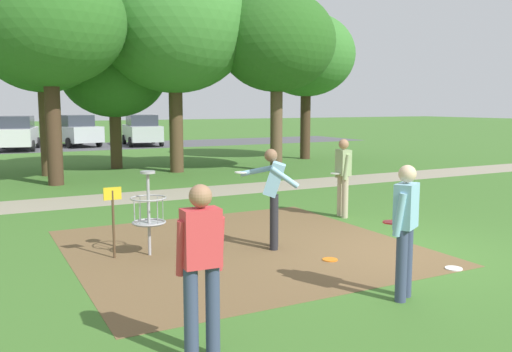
# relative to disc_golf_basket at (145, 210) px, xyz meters

# --- Properties ---
(ground_plane) EXTENTS (160.00, 160.00, 0.00)m
(ground_plane) POSITION_rel_disc_golf_basket_xyz_m (3.79, -1.76, -0.75)
(ground_plane) COLOR #3D6B28
(dirt_tee_pad) EXTENTS (5.59, 5.53, 0.01)m
(dirt_tee_pad) POSITION_rel_disc_golf_basket_xyz_m (1.60, -0.24, -0.75)
(dirt_tee_pad) COLOR brown
(dirt_tee_pad) RESTS_ON ground
(disc_golf_basket) EXTENTS (0.98, 0.58, 1.39)m
(disc_golf_basket) POSITION_rel_disc_golf_basket_xyz_m (0.00, 0.00, 0.00)
(disc_golf_basket) COLOR #9E9EA3
(disc_golf_basket) RESTS_ON ground
(player_foreground_watching) EXTENTS (0.42, 0.49, 1.71)m
(player_foreground_watching) POSITION_rel_disc_golf_basket_xyz_m (4.70, 1.03, 0.21)
(player_foreground_watching) COLOR tan
(player_foreground_watching) RESTS_ON ground
(player_throwing) EXTENTS (0.48, 0.41, 1.71)m
(player_throwing) POSITION_rel_disc_golf_basket_xyz_m (-0.55, -3.80, 0.21)
(player_throwing) COLOR #384260
(player_throwing) RESTS_ON ground
(player_waiting_left) EXTENTS (0.82, 0.95, 1.71)m
(player_waiting_left) POSITION_rel_disc_golf_basket_xyz_m (2.06, -0.56, 0.23)
(player_waiting_left) COLOR #232328
(player_waiting_left) RESTS_ON ground
(player_waiting_right) EXTENTS (0.49, 0.45, 1.71)m
(player_waiting_right) POSITION_rel_disc_golf_basket_xyz_m (2.32, -3.46, 0.21)
(player_waiting_right) COLOR #384260
(player_waiting_right) RESTS_ON ground
(frisbee_near_basket) EXTENTS (0.22, 0.22, 0.02)m
(frisbee_near_basket) POSITION_rel_disc_golf_basket_xyz_m (1.10, -0.08, -0.74)
(frisbee_near_basket) COLOR red
(frisbee_near_basket) RESTS_ON ground
(frisbee_by_tee) EXTENTS (0.25, 0.25, 0.02)m
(frisbee_by_tee) POSITION_rel_disc_golf_basket_xyz_m (3.87, -2.87, -0.74)
(frisbee_by_tee) COLOR white
(frisbee_by_tee) RESTS_ON ground
(frisbee_mid_grass) EXTENTS (0.21, 0.21, 0.02)m
(frisbee_mid_grass) POSITION_rel_disc_golf_basket_xyz_m (2.02, 3.23, -0.74)
(frisbee_mid_grass) COLOR white
(frisbee_mid_grass) RESTS_ON ground
(frisbee_far_right) EXTENTS (0.23, 0.23, 0.02)m
(frisbee_far_right) POSITION_rel_disc_golf_basket_xyz_m (1.07, 0.91, -0.74)
(frisbee_far_right) COLOR #E53D99
(frisbee_far_right) RESTS_ON ground
(frisbee_scattered_a) EXTENTS (0.24, 0.24, 0.02)m
(frisbee_scattered_a) POSITION_rel_disc_golf_basket_xyz_m (2.50, -1.62, -0.74)
(frisbee_scattered_a) COLOR orange
(frisbee_scattered_a) RESTS_ON ground
(tree_near_left) EXTENTS (4.14, 4.14, 6.37)m
(tree_near_left) POSITION_rel_disc_golf_basket_xyz_m (-0.10, 11.46, 3.83)
(tree_near_left) COLOR #4C3823
(tree_near_left) RESTS_ON ground
(tree_near_right) EXTENTS (5.35, 5.35, 7.40)m
(tree_near_right) POSITION_rel_disc_golf_basket_xyz_m (4.19, 10.37, 4.35)
(tree_near_right) COLOR #4C3823
(tree_near_right) RESTS_ON ground
(tree_mid_left) EXTENTS (4.03, 4.03, 5.39)m
(tree_mid_left) POSITION_rel_disc_golf_basket_xyz_m (2.52, 12.58, 2.90)
(tree_mid_left) COLOR #4C3823
(tree_mid_left) RESTS_ON ground
(tree_mid_center) EXTENTS (4.36, 4.36, 6.51)m
(tree_mid_center) POSITION_rel_disc_golf_basket_xyz_m (11.04, 12.37, 3.88)
(tree_mid_center) COLOR #422D1E
(tree_mid_center) RESTS_ON ground
(tree_far_left) EXTENTS (4.26, 4.26, 6.53)m
(tree_far_left) POSITION_rel_disc_golf_basket_xyz_m (7.59, 8.99, 3.93)
(tree_far_left) COLOR brown
(tree_far_left) RESTS_ON ground
(tree_far_center) EXTENTS (4.55, 4.55, 6.84)m
(tree_far_center) POSITION_rel_disc_golf_basket_xyz_m (-0.18, 8.99, 4.12)
(tree_far_center) COLOR #422D1E
(tree_far_center) RESTS_ON ground
(parking_lot_strip) EXTENTS (36.00, 6.00, 0.01)m
(parking_lot_strip) POSITION_rel_disc_golf_basket_xyz_m (3.79, 24.33, -0.75)
(parking_lot_strip) COLOR #4C4C51
(parking_lot_strip) RESTS_ON ground
(parked_car_center_left) EXTENTS (2.61, 4.48, 1.84)m
(parked_car_center_left) POSITION_rel_disc_golf_basket_xyz_m (-0.20, 23.62, 0.17)
(parked_car_center_left) COLOR silver
(parked_car_center_left) RESTS_ON ground
(parked_car_center_right) EXTENTS (2.68, 4.49, 1.84)m
(parked_car_center_right) POSITION_rel_disc_golf_basket_xyz_m (3.04, 25.05, 0.17)
(parked_car_center_right) COLOR #B2B7BC
(parked_car_center_right) RESTS_ON ground
(parked_car_rightmost) EXTENTS (2.32, 4.37, 1.84)m
(parked_car_rightmost) POSITION_rel_disc_golf_basket_xyz_m (6.77, 23.90, 0.17)
(parked_car_rightmost) COLOR #B2B7BC
(parked_car_rightmost) RESTS_ON ground
(gravel_path) EXTENTS (40.00, 1.84, 0.00)m
(gravel_path) POSITION_rel_disc_golf_basket_xyz_m (3.79, 5.68, -0.75)
(gravel_path) COLOR gray
(gravel_path) RESTS_ON ground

